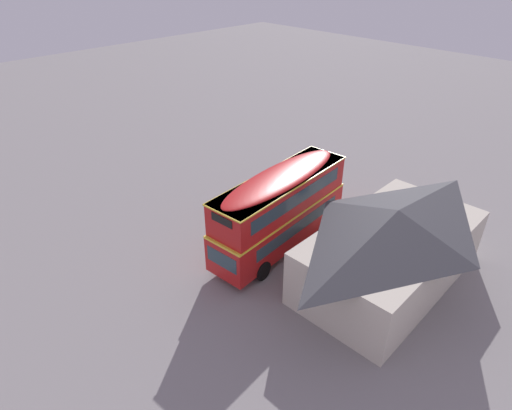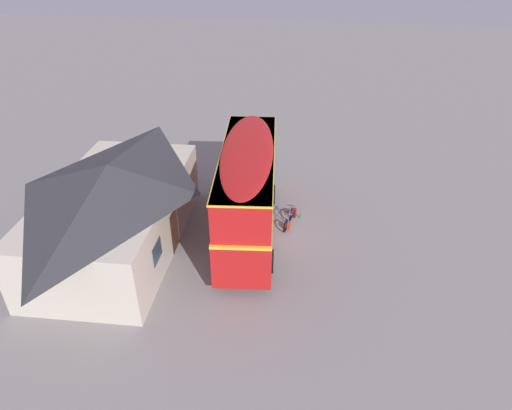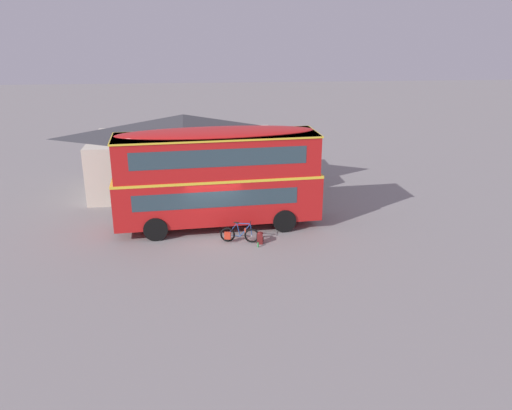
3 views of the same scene
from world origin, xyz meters
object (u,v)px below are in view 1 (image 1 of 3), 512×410
water_bottle_green_metal (229,237)px  backpack_on_ground (232,239)px  touring_bicycle (246,232)px  double_decker_bus (280,208)px

water_bottle_green_metal → backpack_on_ground: bearing=73.3°
touring_bicycle → water_bottle_green_metal: 1.07m
touring_bicycle → water_bottle_green_metal: bearing=-36.2°
double_decker_bus → backpack_on_ground: size_ratio=18.43×
touring_bicycle → water_bottle_green_metal: size_ratio=6.98×
touring_bicycle → double_decker_bus: bearing=112.8°
double_decker_bus → touring_bicycle: (0.84, -1.99, -2.27)m
backpack_on_ground → double_decker_bus: bearing=129.6°
double_decker_bus → touring_bicycle: 3.14m
double_decker_bus → touring_bicycle: size_ratio=5.58×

